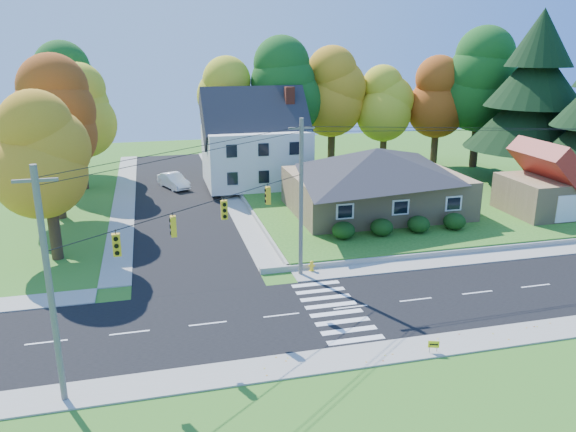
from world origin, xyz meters
The scene contains 25 objects.
ground centered at (0.00, 0.00, 0.00)m, with size 120.00×120.00×0.00m, color #3D7923.
road_main centered at (0.00, 0.00, 0.01)m, with size 90.00×8.00×0.02m, color black.
road_cross centered at (-8.00, 26.00, 0.01)m, with size 8.00×44.00×0.02m, color black.
sidewalk_north centered at (0.00, 5.00, 0.04)m, with size 90.00×2.00×0.08m, color #9C9A90.
sidewalk_south centered at (0.00, -5.00, 0.04)m, with size 90.00×2.00×0.08m, color #9C9A90.
lawn centered at (13.00, 21.00, 0.25)m, with size 30.00×30.00×0.50m, color #3D7923.
ranch_house centered at (8.00, 16.00, 3.27)m, with size 14.60×10.60×5.40m.
colonial_house centered at (0.04, 28.00, 4.58)m, with size 10.40×8.40×9.60m.
garage centered at (22.00, 11.99, 2.84)m, with size 7.30×6.30×4.60m.
hedge_row centered at (7.50, 9.80, 1.14)m, with size 10.70×1.70×1.27m.
traffic_infrastructure centered at (-0.15, 1.35, 5.15)m, with size 38.10×10.66×10.00m.
tree_lot_0 centered at (-2.00, 34.00, 8.31)m, with size 6.72×6.72×12.51m.
tree_lot_1 centered at (4.00, 33.00, 9.61)m, with size 7.84×7.84×14.60m.
tree_lot_2 centered at (10.00, 34.00, 8.96)m, with size 7.28×7.28×13.56m.
tree_lot_3 centered at (16.00, 33.00, 7.65)m, with size 6.16×6.16×11.47m.
tree_lot_4 centered at (22.00, 32.00, 8.31)m, with size 6.72×6.72×12.51m.
tree_lot_5 centered at (26.00, 30.00, 10.27)m, with size 8.40×8.40×15.64m.
conifer_east_a centered at (27.00, 22.00, 9.39)m, with size 12.80×12.80×16.96m.
tree_west_0 centered at (-17.00, 12.00, 7.15)m, with size 6.16×6.16×11.47m.
tree_west_1 centered at (-18.00, 22.00, 8.46)m, with size 7.28×7.28×13.56m.
tree_west_2 centered at (-17.00, 32.00, 7.81)m, with size 6.72×6.72×12.51m.
tree_west_3 centered at (-19.00, 40.00, 9.11)m, with size 7.84×7.84×14.60m.
white_car centered at (-8.17, 30.00, 0.78)m, with size 1.62×4.63×1.53m, color white.
fire_hydrant centered at (-0.67, 5.49, 0.37)m, with size 0.44×0.34×0.77m.
yard_sign centered at (2.15, -5.56, 0.47)m, with size 0.51×0.20×0.67m.
Camera 1 is at (-10.34, -26.89, 14.22)m, focal length 35.00 mm.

